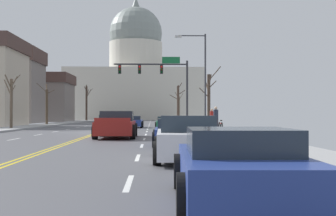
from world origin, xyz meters
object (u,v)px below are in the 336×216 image
pickup_truck_near_03 (116,126)px  sedan_oncoming_00 (106,120)px  sedan_near_01 (167,123)px  sedan_near_06 (238,167)px  sedan_near_04 (176,133)px  sedan_oncoming_03 (124,118)px  bicycle_parked (221,127)px  sedan_near_05 (187,139)px  sedan_oncoming_01 (112,119)px  sedan_oncoming_02 (120,119)px  sedan_near_00 (133,122)px  signal_gantry (161,76)px  pedestrian_00 (216,118)px  pedestrian_01 (212,117)px  sedan_near_02 (174,125)px  street_lamp_right (201,72)px

pickup_truck_near_03 → sedan_oncoming_00: bearing=96.9°
sedan_near_01 → sedan_near_06: (0.12, -32.46, 0.01)m
sedan_near_04 → sedan_oncoming_03: sedan_oncoming_03 is taller
sedan_oncoming_00 → bicycle_parked: bearing=-68.9°
sedan_near_05 → sedan_oncoming_01: bearing=97.5°
sedan_oncoming_03 → sedan_oncoming_02: bearing=-90.3°
sedan_near_00 → sedan_near_01: (3.21, -5.53, -0.01)m
sedan_near_05 → signal_gantry: bearing=90.2°
sedan_oncoming_03 → pedestrian_00: 57.36m
sedan_oncoming_00 → pedestrian_01: (10.74, -18.90, 0.46)m
sedan_oncoming_02 → signal_gantry: bearing=-77.4°
sedan_near_06 → sedan_oncoming_01: 59.51m
sedan_near_02 → bicycle_parked: 3.64m
sedan_near_00 → pickup_truck_near_03: 18.84m
sedan_near_05 → sedan_oncoming_02: size_ratio=0.97×
sedan_near_02 → sedan_near_06: sedan_near_02 is taller
sedan_oncoming_03 → bicycle_parked: sedan_oncoming_03 is taller
signal_gantry → sedan_near_06: size_ratio=1.82×
sedan_oncoming_01 → pickup_truck_near_03: bearing=-84.5°
pickup_truck_near_03 → sedan_oncoming_03: 61.92m
pickup_truck_near_03 → sedan_near_04: bearing=-63.8°
street_lamp_right → sedan_near_02: street_lamp_right is taller
street_lamp_right → sedan_oncoming_02: bearing=103.1°
signal_gantry → sedan_near_01: (0.33, -8.82, -4.87)m
sedan_near_02 → pickup_truck_near_03: 6.89m
pickup_truck_near_03 → pedestrian_01: size_ratio=3.17×
street_lamp_right → sedan_near_06: street_lamp_right is taller
sedan_near_04 → pedestrian_00: 12.17m
sedan_oncoming_00 → sedan_near_04: bearing=-79.5°
sedan_oncoming_01 → bicycle_parked: (10.43, -36.00, -0.12)m
pedestrian_01 → sedan_near_01: bearing=156.7°
sedan_oncoming_02 → sedan_oncoming_03: sedan_oncoming_03 is taller
signal_gantry → sedan_oncoming_00: signal_gantry is taller
sedan_near_06 → sedan_oncoming_00: 50.28m
street_lamp_right → pickup_truck_near_03: bearing=-119.7°
sedan_oncoming_02 → sedan_near_01: bearing=-79.8°
signal_gantry → street_lamp_right: street_lamp_right is taller
sedan_near_01 → sedan_near_06: 32.47m
sedan_near_00 → pedestrian_00: size_ratio=2.59×
sedan_oncoming_03 → sedan_near_06: bearing=-85.1°
sedan_near_00 → sedan_oncoming_02: sedan_near_00 is taller
sedan_near_02 → sedan_oncoming_03: size_ratio=1.10×
signal_gantry → sedan_oncoming_01: 19.64m
sedan_near_06 → bicycle_parked: size_ratio=2.46×
sedan_oncoming_01 → sedan_near_06: bearing=-83.0°
sedan_near_01 → sedan_oncoming_02: bearing=100.2°
sedan_oncoming_03 → sedan_near_05: bearing=-84.9°
sedan_near_02 → sedan_oncoming_02: 46.37m
signal_gantry → sedan_near_06: signal_gantry is taller
sedan_oncoming_02 → pedestrian_00: pedestrian_00 is taller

